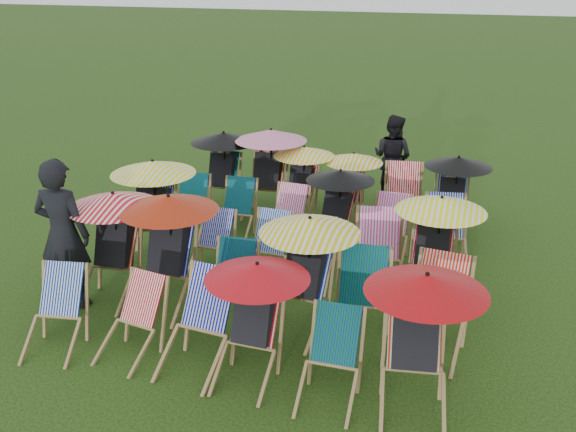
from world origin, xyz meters
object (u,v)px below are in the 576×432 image
(person_rear, at_px, (392,157))
(deckchair_5, at_px, (418,341))
(deckchair_29, at_px, (453,194))
(person_left, at_px, (63,234))
(deckchair_0, at_px, (54,313))

(person_rear, bearing_deg, deckchair_5, 121.42)
(deckchair_5, bearing_deg, person_rear, 91.84)
(deckchair_29, bearing_deg, deckchair_5, -94.08)
(deckchair_5, xyz_separation_m, person_left, (-4.43, 0.75, 0.23))
(deckchair_29, bearing_deg, person_rear, 127.11)
(deckchair_0, relative_size, person_left, 0.47)
(person_left, bearing_deg, deckchair_29, -142.55)
(deckchair_0, height_order, deckchair_29, deckchair_29)
(deckchair_29, relative_size, person_left, 0.65)
(deckchair_0, relative_size, person_rear, 0.58)
(deckchair_29, height_order, person_rear, person_rear)
(deckchair_0, xyz_separation_m, person_left, (-0.46, 0.91, 0.52))
(deckchair_5, bearing_deg, person_left, 161.30)
(deckchair_29, xyz_separation_m, person_left, (-4.46, -3.81, 0.31))
(person_rear, bearing_deg, person_left, 78.00)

